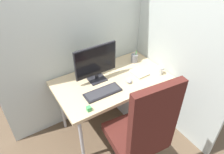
# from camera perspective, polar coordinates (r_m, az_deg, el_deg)

# --- Properties ---
(ground_plane) EXTENTS (8.00, 8.00, 0.00)m
(ground_plane) POSITION_cam_1_polar(r_m,az_deg,el_deg) (2.95, -0.07, -12.25)
(ground_plane) COLOR brown
(wall_back) EXTENTS (2.37, 0.04, 2.80)m
(wall_back) POSITION_cam_1_polar(r_m,az_deg,el_deg) (2.43, -5.45, 16.72)
(wall_back) COLOR #B7C1BC
(wall_back) RESTS_ON ground_plane
(wall_side_right) EXTENTS (0.04, 1.80, 2.80)m
(wall_side_right) POSITION_cam_1_polar(r_m,az_deg,el_deg) (2.42, 16.35, 15.38)
(wall_side_right) COLOR #B7C1BC
(wall_side_right) RESTS_ON ground_plane
(desk) EXTENTS (1.32, 0.75, 0.75)m
(desk) POSITION_cam_1_polar(r_m,az_deg,el_deg) (2.47, -0.08, -1.66)
(desk) COLOR #D1B78C
(desk) RESTS_ON ground_plane
(office_chair) EXTENTS (0.58, 0.60, 1.30)m
(office_chair) POSITION_cam_1_polar(r_m,az_deg,el_deg) (2.02, 8.25, -14.51)
(office_chair) COLOR black
(office_chair) RESTS_ON ground_plane
(filing_cabinet) EXTENTS (0.39, 0.54, 0.61)m
(filing_cabinet) POSITION_cam_1_polar(r_m,az_deg,el_deg) (2.89, 7.13, -5.18)
(filing_cabinet) COLOR #B2B5BA
(filing_cabinet) RESTS_ON ground_plane
(monitor) EXTENTS (0.50, 0.16, 0.43)m
(monitor) POSITION_cam_1_polar(r_m,az_deg,el_deg) (2.31, -4.40, 4.01)
(monitor) COLOR black
(monitor) RESTS_ON desk
(keyboard) EXTENTS (0.41, 0.16, 0.02)m
(keyboard) POSITION_cam_1_polar(r_m,az_deg,el_deg) (2.24, -2.53, -4.20)
(keyboard) COLOR black
(keyboard) RESTS_ON desk
(mouse) EXTENTS (0.09, 0.11, 0.04)m
(mouse) POSITION_cam_1_polar(r_m,az_deg,el_deg) (2.40, 4.63, -0.96)
(mouse) COLOR #9EA0A5
(mouse) RESTS_ON desk
(pen_holder) EXTENTS (0.09, 0.09, 0.18)m
(pen_holder) POSITION_cam_1_polar(r_m,az_deg,el_deg) (2.74, 6.12, 5.16)
(pen_holder) COLOR slate
(pen_holder) RESTS_ON desk
(notebook) EXTENTS (0.16, 0.20, 0.03)m
(notebook) POSITION_cam_1_polar(r_m,az_deg,el_deg) (2.54, 7.43, 1.16)
(notebook) COLOR beige
(notebook) RESTS_ON desk
(coffee_mug) EXTENTS (0.11, 0.07, 0.10)m
(coffee_mug) POSITION_cam_1_polar(r_m,az_deg,el_deg) (2.56, 12.93, 1.74)
(coffee_mug) COLOR white
(coffee_mug) RESTS_ON desk
(desk_clamp_accessory) EXTENTS (0.04, 0.04, 0.05)m
(desk_clamp_accessory) POSITION_cam_1_polar(r_m,az_deg,el_deg) (2.06, -6.35, -8.61)
(desk_clamp_accessory) COLOR #3FAD59
(desk_clamp_accessory) RESTS_ON desk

